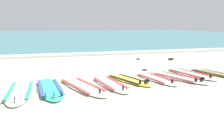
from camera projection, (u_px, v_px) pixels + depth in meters
name	position (u px, v px, depth m)	size (l,w,h in m)	color
ground_plane	(115.00, 87.00, 6.69)	(80.00, 80.00, 0.00)	#C1B599
sea	(48.00, 35.00, 41.35)	(80.00, 60.00, 0.10)	teal
wave_foam_strip	(74.00, 55.00, 13.59)	(80.00, 0.95, 0.11)	white
surfboard_1	(20.00, 91.00, 6.13)	(0.75, 2.55, 0.18)	white
surfboard_2	(50.00, 88.00, 6.41)	(0.73, 2.52, 0.18)	#2DB793
surfboard_3	(82.00, 86.00, 6.64)	(1.25, 2.62, 0.18)	white
surfboard_4	(110.00, 84.00, 6.92)	(0.75, 2.30, 0.18)	white
surfboard_5	(128.00, 80.00, 7.41)	(1.06, 2.10, 0.18)	yellow
surfboard_6	(155.00, 79.00, 7.57)	(0.77, 2.14, 0.18)	white
surfboard_7	(177.00, 77.00, 7.76)	(1.21, 2.38, 0.18)	white
surfboard_8	(190.00, 74.00, 8.34)	(0.86, 2.40, 0.18)	silver
surfboard_9	(213.00, 73.00, 8.44)	(0.83, 2.10, 0.18)	orange
seaweed_clump_near_shoreline	(138.00, 59.00, 12.00)	(0.20, 0.16, 0.07)	#384723
seaweed_clump_mid_sand	(145.00, 70.00, 9.10)	(0.20, 0.16, 0.07)	#384723
seaweed_clump_by_the_boards	(171.00, 59.00, 11.87)	(0.31, 0.25, 0.11)	#2D381E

